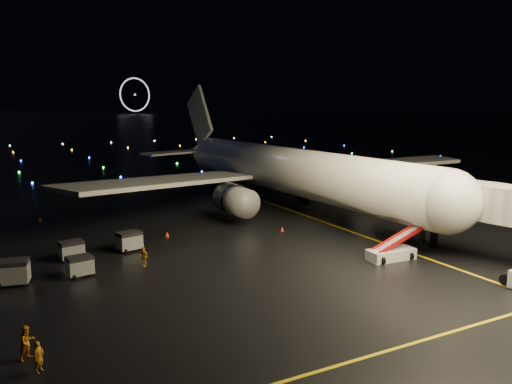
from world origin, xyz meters
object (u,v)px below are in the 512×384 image
crew_c (144,257)px  baggage_cart_3 (13,273)px  airliner (274,143)px  belt_loader (391,243)px  crew_a (39,357)px  baggage_cart_1 (80,266)px  baggage_cart_2 (71,250)px  baggage_cart_0 (129,241)px  crew_b (27,342)px

crew_c → baggage_cart_3: 9.68m
airliner → belt_loader: size_ratio=9.31×
belt_loader → crew_a: 28.79m
baggage_cart_1 → baggage_cart_2: baggage_cart_2 is taller
baggage_cart_2 → baggage_cart_3: size_ratio=0.87×
crew_a → baggage_cart_3: bearing=47.4°
belt_loader → baggage_cart_1: (-24.22, 7.98, -0.69)m
baggage_cart_0 → baggage_cart_1: baggage_cart_0 is taller
belt_loader → crew_a: bearing=-164.8°
airliner → baggage_cart_0: (-22.11, -12.43, -7.24)m
baggage_cart_3 → baggage_cart_2: bearing=55.8°
baggage_cart_2 → baggage_cart_3: 6.43m
baggage_cart_3 → baggage_cart_0: bearing=38.8°
baggage_cart_1 → baggage_cart_3: bearing=166.1°
crew_b → airliner: bearing=9.4°
crew_b → crew_c: crew_b is taller
baggage_cart_1 → baggage_cart_0: bearing=34.7°
airliner → baggage_cart_3: 36.87m
airliner → crew_c: airliner is taller
crew_b → baggage_cart_3: baggage_cart_3 is taller
crew_c → crew_a: bearing=-59.0°
baggage_cart_0 → baggage_cart_1: size_ratio=1.10×
crew_c → baggage_cart_0: (0.02, 4.96, 0.07)m
airliner → baggage_cart_0: 26.38m
crew_b → baggage_cart_0: size_ratio=0.89×
baggage_cart_0 → baggage_cart_3: (-9.70, -4.79, 0.06)m
baggage_cart_3 → crew_b: bearing=-76.3°
airliner → baggage_cart_3: bearing=-154.9°
baggage_cart_1 → crew_a: bearing=-116.5°
baggage_cart_0 → crew_b: bearing=-131.6°
belt_loader → crew_b: belt_loader is taller
crew_a → baggage_cart_0: baggage_cart_0 is taller
crew_b → baggage_cart_2: 17.36m
crew_a → crew_b: 1.72m
crew_a → baggage_cart_1: crew_a is taller
baggage_cart_0 → baggage_cart_2: 5.04m
crew_b → baggage_cart_3: 12.38m
crew_a → baggage_cart_1: bearing=28.6°
airliner → baggage_cart_2: 30.88m
baggage_cart_3 → baggage_cart_1: bearing=9.0°
crew_c → baggage_cart_0: 4.96m
airliner → belt_loader: airliner is taller
airliner → crew_c: 29.08m
baggage_cart_0 → baggage_cart_3: baggage_cart_3 is taller
crew_b → belt_loader: bearing=-25.6°
baggage_cart_0 → crew_a: bearing=-128.4°
baggage_cart_1 → airliner: bearing=22.4°
belt_loader → baggage_cart_2: belt_loader is taller
belt_loader → baggage_cart_3: 30.02m
airliner → crew_a: bearing=-138.2°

